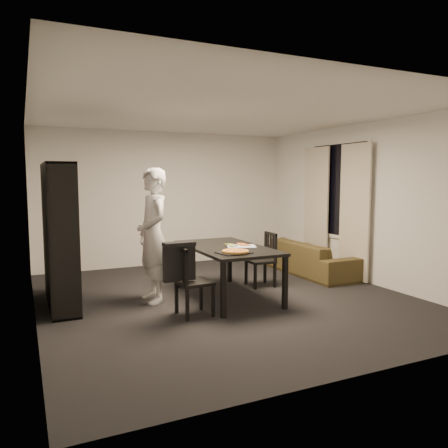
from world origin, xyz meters
name	(u,v)px	position (x,y,z in m)	size (l,w,h in m)	color
room	(225,207)	(0.00, 0.00, 1.30)	(5.01, 5.51, 2.61)	black
window_pane	(338,190)	(2.48, 0.60, 1.50)	(0.02, 1.40, 1.60)	black
window_frame	(338,190)	(2.48, 0.60, 1.50)	(0.03, 1.52, 1.72)	white
curtain_left	(354,212)	(2.40, 0.08, 1.15)	(0.03, 0.70, 2.25)	beige
curtain_right	(316,208)	(2.40, 1.12, 1.15)	(0.03, 0.70, 2.25)	beige
bookshelf	(60,235)	(-2.16, 0.60, 0.95)	(0.35, 1.50, 1.90)	black
dining_table	(227,251)	(0.03, 0.01, 0.67)	(0.98, 1.77, 0.74)	black
chair_left	(188,277)	(-0.77, -0.56, 0.49)	(0.43, 0.43, 0.87)	black
chair_right	(265,256)	(0.87, 0.38, 0.48)	(0.42, 0.42, 0.85)	black
draped_jacket	(179,260)	(-0.89, -0.57, 0.72)	(0.41, 0.19, 0.48)	black
person	(153,235)	(-0.98, 0.25, 0.92)	(0.67, 0.44, 1.85)	silver
baking_tray	(234,253)	(-0.12, -0.52, 0.74)	(0.40, 0.32, 0.01)	black
pepperoni_pizza	(235,251)	(-0.11, -0.55, 0.76)	(0.35, 0.35, 0.03)	#A2702F
kitchen_towel	(241,246)	(0.22, -0.08, 0.74)	(0.40, 0.30, 0.01)	silver
pizza_slices	(236,245)	(0.18, 0.01, 0.75)	(0.37, 0.31, 0.01)	gold
sofa	(311,257)	(2.07, 0.81, 0.29)	(2.00, 0.78, 0.58)	#3B3017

